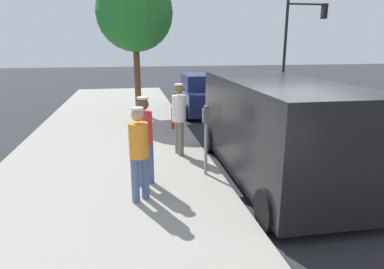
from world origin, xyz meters
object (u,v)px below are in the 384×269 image
at_px(pedestrian_in_orange, 139,148).
at_px(parked_sedan_behind, 202,95).
at_px(pedestrian_in_white, 179,114).
at_px(street_tree, 135,13).
at_px(parked_van, 275,127).
at_px(fire_hydrant, 175,116).
at_px(traffic_light_corner, 300,32).
at_px(pedestrian_in_red, 144,135).
at_px(parking_meter_near, 206,128).

xyz_separation_m(pedestrian_in_orange, parked_sedan_behind, (-2.96, -8.54, -0.37)).
xyz_separation_m(pedestrian_in_white, street_tree, (0.86, -5.31, 2.81)).
bearing_deg(street_tree, parked_van, 111.58).
distance_m(parked_van, parked_sedan_behind, 7.64).
height_order(pedestrian_in_orange, parked_van, parked_van).
bearing_deg(parked_sedan_behind, parked_van, 89.74).
bearing_deg(fire_hydrant, parked_van, 110.51).
height_order(pedestrian_in_orange, traffic_light_corner, traffic_light_corner).
height_order(pedestrian_in_red, pedestrian_in_orange, pedestrian_in_red).
bearing_deg(parked_van, parked_sedan_behind, -90.26).
relative_size(pedestrian_in_orange, parked_sedan_behind, 0.38).
xyz_separation_m(pedestrian_in_orange, pedestrian_in_white, (-1.07, -2.47, 0.06)).
bearing_deg(fire_hydrant, street_tree, -66.68).
height_order(pedestrian_in_red, fire_hydrant, pedestrian_in_red).
bearing_deg(pedestrian_in_white, street_tree, -80.81).
bearing_deg(pedestrian_in_white, parking_meter_near, 103.82).
xyz_separation_m(traffic_light_corner, street_tree, (9.20, 4.70, 0.48)).
relative_size(pedestrian_in_red, pedestrian_in_orange, 1.04).
relative_size(parking_meter_near, traffic_light_corner, 0.29).
bearing_deg(street_tree, parking_meter_near, 100.20).
relative_size(pedestrian_in_white, street_tree, 0.34).
height_order(parked_van, parked_sedan_behind, parked_van).
relative_size(traffic_light_corner, street_tree, 0.98).
relative_size(parking_meter_near, pedestrian_in_red, 0.86).
bearing_deg(parked_van, pedestrian_in_orange, 17.28).
height_order(pedestrian_in_orange, street_tree, street_tree).
distance_m(parking_meter_near, parked_van, 1.50).
height_order(street_tree, fire_hydrant, street_tree).
bearing_deg(pedestrian_in_red, pedestrian_in_white, -118.35).
xyz_separation_m(pedestrian_in_orange, parked_van, (-2.93, -0.91, 0.03)).
bearing_deg(parking_meter_near, parked_van, 176.04).
xyz_separation_m(pedestrian_in_orange, street_tree, (-0.21, -7.78, 2.87)).
bearing_deg(pedestrian_in_white, parked_van, 139.96).
bearing_deg(parking_meter_near, pedestrian_in_red, 12.93).
distance_m(pedestrian_in_white, traffic_light_corner, 13.23).
xyz_separation_m(pedestrian_in_white, parked_sedan_behind, (-1.89, -6.07, -0.44)).
xyz_separation_m(pedestrian_in_red, pedestrian_in_white, (-0.95, -1.76, 0.02)).
relative_size(pedestrian_in_white, parked_van, 0.34).
distance_m(pedestrian_in_white, parked_van, 2.43).
bearing_deg(parked_van, fire_hydrant, -69.49).
distance_m(parked_van, fire_hydrant, 4.61).
distance_m(parking_meter_near, pedestrian_in_red, 1.34).
bearing_deg(pedestrian_in_orange, traffic_light_corner, -127.00).
bearing_deg(pedestrian_in_red, fire_hydrant, -105.10).
distance_m(pedestrian_in_red, pedestrian_in_orange, 0.73).
height_order(parked_sedan_behind, street_tree, street_tree).
height_order(parking_meter_near, street_tree, street_tree).
xyz_separation_m(parking_meter_near, pedestrian_in_orange, (1.43, 1.01, -0.06)).
xyz_separation_m(pedestrian_in_red, parked_van, (-2.81, -0.20, -0.01)).
xyz_separation_m(parking_meter_near, parked_van, (-1.50, 0.10, -0.03)).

